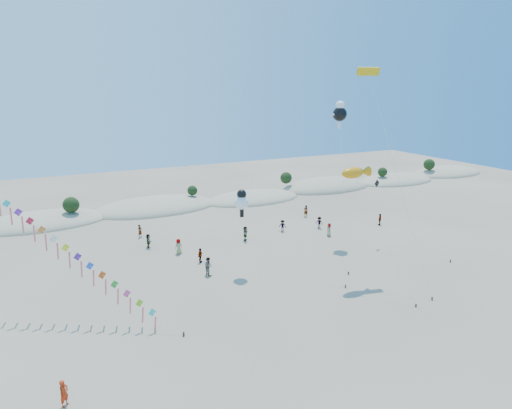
% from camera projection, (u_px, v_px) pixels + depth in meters
% --- Properties ---
extents(ground, '(160.00, 160.00, 0.00)m').
position_uv_depth(ground, '(322.00, 384.00, 26.84)').
color(ground, '#7C6B56').
rests_on(ground, ground).
extents(dune_ridge, '(145.30, 11.49, 5.57)m').
position_uv_depth(dune_ridge, '(163.00, 207.00, 66.50)').
color(dune_ridge, tan).
rests_on(dune_ridge, ground).
extents(kite_train, '(20.97, 19.06, 17.72)m').
position_uv_depth(kite_train, '(8.00, 205.00, 33.98)').
color(kite_train, '#3F2D1E').
rests_on(kite_train, ground).
extents(fish_kite, '(3.04, 8.23, 10.95)m').
position_uv_depth(fish_kite, '(356.00, 173.00, 39.79)').
color(fish_kite, '#3F2D1E').
rests_on(fish_kite, ground).
extents(cartoon_kite_low, '(7.79, 8.62, 8.49)m').
position_uv_depth(cartoon_kite_low, '(242.00, 201.00, 41.84)').
color(cartoon_kite_low, '#3F2D1E').
rests_on(cartoon_kite_low, ground).
extents(cartoon_kite_high, '(6.50, 10.99, 16.62)m').
position_uv_depth(cartoon_kite_high, '(340.00, 113.00, 49.77)').
color(cartoon_kite_high, '#3F2D1E').
rests_on(cartoon_kite_high, ground).
extents(parafoil_kite, '(2.33, 10.66, 19.97)m').
position_uv_depth(parafoil_kite, '(369.00, 75.00, 41.04)').
color(parafoil_kite, '#3F2D1E').
rests_on(parafoil_kite, ground).
extents(dark_kite, '(3.78, 8.78, 7.76)m').
position_uv_depth(dark_kite, '(396.00, 204.00, 48.76)').
color(dark_kite, '#3F2D1E').
rests_on(dark_kite, ground).
extents(flyer_foreground, '(0.72, 0.72, 1.69)m').
position_uv_depth(flyer_foreground, '(64.00, 393.00, 24.83)').
color(flyer_foreground, '#B82D0E').
rests_on(flyer_foreground, ground).
extents(beachgoers, '(31.28, 15.12, 1.88)m').
position_uv_depth(beachgoers, '(247.00, 236.00, 51.50)').
color(beachgoers, slate).
rests_on(beachgoers, ground).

